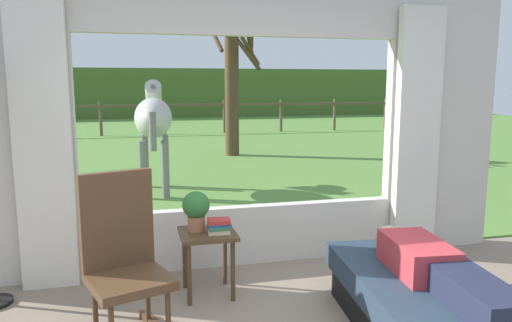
# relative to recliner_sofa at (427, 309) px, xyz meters

# --- Properties ---
(back_wall_with_window) EXTENTS (5.20, 0.12, 2.55)m
(back_wall_with_window) POSITION_rel_recliner_sofa_xyz_m (-0.86, 1.68, 1.03)
(back_wall_with_window) COLOR beige
(back_wall_with_window) RESTS_ON ground_plane
(curtain_panel_left) EXTENTS (0.44, 0.10, 2.40)m
(curtain_panel_left) POSITION_rel_recliner_sofa_xyz_m (-2.55, 1.54, 0.98)
(curtain_panel_left) COLOR silver
(curtain_panel_left) RESTS_ON ground_plane
(curtain_panel_right) EXTENTS (0.44, 0.10, 2.40)m
(curtain_panel_right) POSITION_rel_recliner_sofa_xyz_m (0.83, 1.54, 0.98)
(curtain_panel_right) COLOR silver
(curtain_panel_right) RESTS_ON ground_plane
(outdoor_pasture_lawn) EXTENTS (36.00, 21.68, 0.02)m
(outdoor_pasture_lawn) POSITION_rel_recliner_sofa_xyz_m (-0.86, 12.58, -0.21)
(outdoor_pasture_lawn) COLOR #568438
(outdoor_pasture_lawn) RESTS_ON ground_plane
(distant_hill_ridge) EXTENTS (36.00, 2.00, 2.40)m
(distant_hill_ridge) POSITION_rel_recliner_sofa_xyz_m (-0.86, 22.42, 0.98)
(distant_hill_ridge) COLOR #46652A
(distant_hill_ridge) RESTS_ON ground_plane
(recliner_sofa) EXTENTS (1.08, 1.79, 0.42)m
(recliner_sofa) POSITION_rel_recliner_sofa_xyz_m (0.00, 0.00, 0.00)
(recliner_sofa) COLOR black
(recliner_sofa) RESTS_ON ground_plane
(reclining_person) EXTENTS (0.40, 1.44, 0.22)m
(reclining_person) POSITION_rel_recliner_sofa_xyz_m (0.00, -0.05, 0.30)
(reclining_person) COLOR #B23338
(reclining_person) RESTS_ON recliner_sofa
(rocking_chair) EXTENTS (0.66, 0.79, 1.12)m
(rocking_chair) POSITION_rel_recliner_sofa_xyz_m (-1.93, 0.50, 0.33)
(rocking_chair) COLOR #4C331E
(rocking_chair) RESTS_ON ground_plane
(side_table) EXTENTS (0.44, 0.44, 0.52)m
(side_table) POSITION_rel_recliner_sofa_xyz_m (-1.30, 1.07, 0.21)
(side_table) COLOR #4C331E
(side_table) RESTS_ON ground_plane
(potted_plant) EXTENTS (0.22, 0.22, 0.32)m
(potted_plant) POSITION_rel_recliner_sofa_xyz_m (-1.38, 1.13, 0.48)
(potted_plant) COLOR #9E6042
(potted_plant) RESTS_ON side_table
(book_stack) EXTENTS (0.18, 0.15, 0.11)m
(book_stack) POSITION_rel_recliner_sofa_xyz_m (-1.21, 1.02, 0.36)
(book_stack) COLOR beige
(book_stack) RESTS_ON side_table
(horse) EXTENTS (0.64, 1.82, 1.73)m
(horse) POSITION_rel_recliner_sofa_xyz_m (-1.54, 4.99, 0.94)
(horse) COLOR #B2B2AD
(horse) RESTS_ON outdoor_pasture_lawn
(pasture_tree) EXTENTS (1.35, 1.17, 3.56)m
(pasture_tree) POSITION_rel_recliner_sofa_xyz_m (0.41, 8.47, 1.52)
(pasture_tree) COLOR #4C3823
(pasture_tree) RESTS_ON outdoor_pasture_lawn
(pasture_fence_line) EXTENTS (16.10, 0.10, 1.10)m
(pasture_fence_line) POSITION_rel_recliner_sofa_xyz_m (-0.86, 13.67, 0.53)
(pasture_fence_line) COLOR brown
(pasture_fence_line) RESTS_ON outdoor_pasture_lawn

